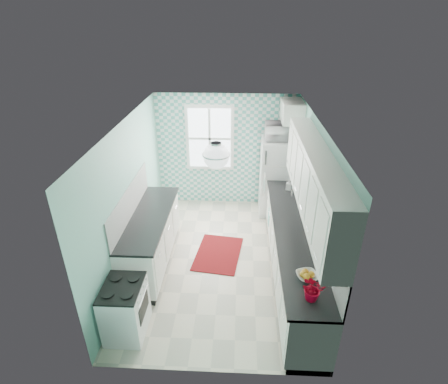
{
  "coord_description": "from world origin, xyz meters",
  "views": [
    {
      "loc": [
        0.31,
        -5.0,
        3.99
      ],
      "look_at": [
        0.05,
        0.25,
        1.25
      ],
      "focal_mm": 28.0,
      "sensor_mm": 36.0,
      "label": 1
    }
  ],
  "objects_px": {
    "stove": "(125,308)",
    "potted_plant": "(313,289)",
    "fridge": "(277,177)",
    "microwave": "(281,131)",
    "sink": "(290,206)",
    "fruit_bowl": "(307,276)",
    "ceiling_light": "(216,156)"
  },
  "relations": [
    {
      "from": "sink",
      "to": "ceiling_light",
      "type": "bearing_deg",
      "value": -137.35
    },
    {
      "from": "ceiling_light",
      "to": "fruit_bowl",
      "type": "height_order",
      "value": "ceiling_light"
    },
    {
      "from": "fridge",
      "to": "microwave",
      "type": "xyz_separation_m",
      "value": [
        0.0,
        0.0,
        1.01
      ]
    },
    {
      "from": "fridge",
      "to": "microwave",
      "type": "relative_size",
      "value": 2.71
    },
    {
      "from": "sink",
      "to": "potted_plant",
      "type": "relative_size",
      "value": 1.67
    },
    {
      "from": "ceiling_light",
      "to": "stove",
      "type": "relative_size",
      "value": 0.45
    },
    {
      "from": "fruit_bowl",
      "to": "sink",
      "type": "bearing_deg",
      "value": 89.87
    },
    {
      "from": "stove",
      "to": "sink",
      "type": "height_order",
      "value": "sink"
    },
    {
      "from": "fruit_bowl",
      "to": "microwave",
      "type": "distance_m",
      "value": 3.41
    },
    {
      "from": "sink",
      "to": "potted_plant",
      "type": "xyz_separation_m",
      "value": [
        -0.0,
        -2.26,
        0.17
      ]
    },
    {
      "from": "ceiling_light",
      "to": "fridge",
      "type": "distance_m",
      "value": 3.19
    },
    {
      "from": "fruit_bowl",
      "to": "microwave",
      "type": "relative_size",
      "value": 0.43
    },
    {
      "from": "stove",
      "to": "potted_plant",
      "type": "relative_size",
      "value": 2.45
    },
    {
      "from": "ceiling_light",
      "to": "fruit_bowl",
      "type": "bearing_deg",
      "value": -30.13
    },
    {
      "from": "potted_plant",
      "to": "sink",
      "type": "bearing_deg",
      "value": 89.89
    },
    {
      "from": "fruit_bowl",
      "to": "potted_plant",
      "type": "bearing_deg",
      "value": -90.0
    },
    {
      "from": "fridge",
      "to": "sink",
      "type": "height_order",
      "value": "fridge"
    },
    {
      "from": "microwave",
      "to": "ceiling_light",
      "type": "bearing_deg",
      "value": 66.71
    },
    {
      "from": "fridge",
      "to": "fruit_bowl",
      "type": "bearing_deg",
      "value": -89.01
    },
    {
      "from": "fridge",
      "to": "ceiling_light",
      "type": "bearing_deg",
      "value": -113.74
    },
    {
      "from": "fridge",
      "to": "fruit_bowl",
      "type": "distance_m",
      "value": 3.3
    },
    {
      "from": "fridge",
      "to": "potted_plant",
      "type": "xyz_separation_m",
      "value": [
        0.09,
        -3.65,
        0.26
      ]
    },
    {
      "from": "fruit_bowl",
      "to": "potted_plant",
      "type": "height_order",
      "value": "potted_plant"
    },
    {
      "from": "stove",
      "to": "potted_plant",
      "type": "xyz_separation_m",
      "value": [
        2.4,
        -0.24,
        0.69
      ]
    },
    {
      "from": "sink",
      "to": "microwave",
      "type": "xyz_separation_m",
      "value": [
        -0.09,
        1.4,
        0.91
      ]
    },
    {
      "from": "fridge",
      "to": "potted_plant",
      "type": "distance_m",
      "value": 3.66
    },
    {
      "from": "fridge",
      "to": "sink",
      "type": "distance_m",
      "value": 1.4
    },
    {
      "from": "fridge",
      "to": "microwave",
      "type": "distance_m",
      "value": 1.01
    },
    {
      "from": "potted_plant",
      "to": "fridge",
      "type": "bearing_deg",
      "value": 91.42
    },
    {
      "from": "fruit_bowl",
      "to": "microwave",
      "type": "xyz_separation_m",
      "value": [
        -0.09,
        3.29,
        0.87
      ]
    },
    {
      "from": "potted_plant",
      "to": "microwave",
      "type": "xyz_separation_m",
      "value": [
        -0.09,
        3.65,
        0.74
      ]
    },
    {
      "from": "potted_plant",
      "to": "microwave",
      "type": "height_order",
      "value": "microwave"
    }
  ]
}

